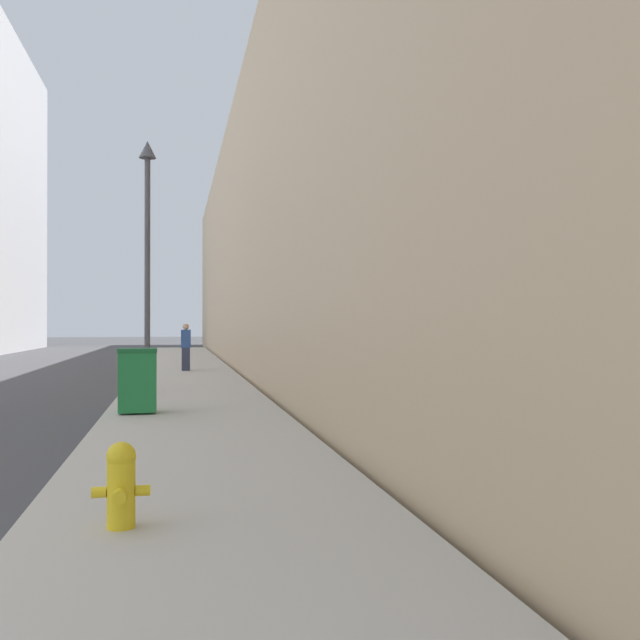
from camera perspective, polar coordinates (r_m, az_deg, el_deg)
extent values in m
cube|color=#B7B2A8|center=(22.10, -10.51, -4.89)|extent=(3.39, 60.00, 0.16)
cube|color=tan|center=(31.30, 3.75, 5.97)|extent=(12.00, 60.00, 10.53)
cylinder|color=yellow|center=(6.28, -15.62, -13.31)|extent=(0.23, 0.23, 0.55)
sphere|color=yellow|center=(6.21, -15.62, -10.47)|extent=(0.24, 0.24, 0.24)
cylinder|color=yellow|center=(6.20, -15.62, -9.81)|extent=(0.06, 0.06, 0.05)
cylinder|color=yellow|center=(6.10, -15.75, -13.43)|extent=(0.11, 0.12, 0.11)
cylinder|color=yellow|center=(6.29, -17.26, -13.03)|extent=(0.12, 0.09, 0.09)
cylinder|color=yellow|center=(6.26, -13.98, -13.09)|extent=(0.12, 0.09, 0.09)
cube|color=#1E7538|center=(13.89, -14.38, -4.84)|extent=(0.68, 0.55, 1.11)
cube|color=#16572A|center=(13.86, -14.38, -2.38)|extent=(0.71, 0.56, 0.08)
cylinder|color=black|center=(14.19, -15.52, -6.80)|extent=(0.05, 0.16, 0.16)
cylinder|color=black|center=(14.16, -13.15, -6.81)|extent=(0.05, 0.16, 0.16)
cylinder|color=#4C4C51|center=(18.45, -13.66, -5.16)|extent=(0.27, 0.27, 0.25)
cylinder|color=#4C4C51|center=(18.43, -13.65, 3.57)|extent=(0.14, 0.14, 5.86)
cone|color=#4C4C51|center=(18.91, -13.63, 13.12)|extent=(0.43, 0.43, 0.43)
cube|color=#2D3347|center=(26.16, -10.69, -3.10)|extent=(0.29, 0.21, 0.82)
cube|color=#2D4C8C|center=(26.13, -10.69, -1.48)|extent=(0.34, 0.21, 0.65)
sphere|color=tan|center=(26.12, -10.68, -0.52)|extent=(0.22, 0.22, 0.22)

